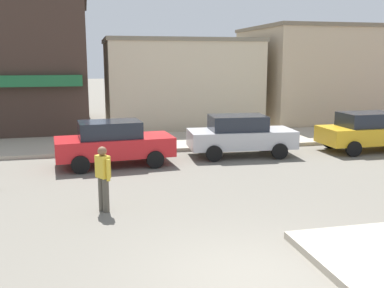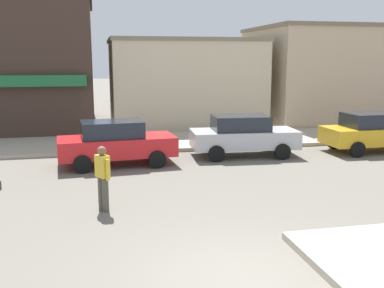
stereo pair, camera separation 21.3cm
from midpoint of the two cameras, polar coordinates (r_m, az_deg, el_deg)
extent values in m
plane|color=#6B665B|center=(7.96, 7.14, -16.72)|extent=(160.00, 160.00, 0.00)
cube|color=#A89E8C|center=(19.72, -5.63, 0.23)|extent=(80.00, 4.00, 0.15)
cube|color=red|center=(15.84, -10.17, -0.30)|extent=(4.12, 2.02, 0.66)
cube|color=#1E232D|center=(15.71, -10.79, 1.85)|extent=(2.19, 1.56, 0.56)
cylinder|color=black|center=(16.93, -6.36, -0.76)|extent=(0.61, 0.23, 0.60)
cylinder|color=black|center=(15.30, -5.09, -1.98)|extent=(0.61, 0.23, 0.60)
cylinder|color=black|center=(16.63, -14.76, -1.26)|extent=(0.61, 0.23, 0.60)
cylinder|color=black|center=(14.97, -14.39, -2.56)|extent=(0.61, 0.23, 0.60)
cube|color=#B7B7BC|center=(17.24, 5.91, 0.71)|extent=(4.10, 1.96, 0.66)
cube|color=#1E232D|center=(17.10, 5.47, 2.71)|extent=(2.17, 1.53, 0.56)
cylinder|color=black|center=(18.46, 8.92, 0.14)|extent=(0.61, 0.22, 0.60)
cylinder|color=black|center=(16.89, 10.71, -0.92)|extent=(0.61, 0.22, 0.60)
cylinder|color=black|center=(17.85, 1.33, -0.10)|extent=(0.61, 0.22, 0.60)
cylinder|color=black|center=(16.21, 2.44, -1.22)|extent=(0.61, 0.22, 0.60)
cube|color=gold|center=(19.39, 21.31, 1.14)|extent=(4.01, 1.73, 0.66)
cube|color=#1E232D|center=(19.22, 21.07, 2.92)|extent=(2.09, 1.41, 0.56)
cylinder|color=black|center=(20.84, 22.72, 0.64)|extent=(0.60, 0.18, 0.60)
cylinder|color=black|center=(19.48, 16.82, 0.36)|extent=(0.60, 0.18, 0.60)
cylinder|color=black|center=(18.07, 19.53, -0.59)|extent=(0.60, 0.18, 0.60)
cylinder|color=#4C473D|center=(11.12, -11.43, -6.39)|extent=(0.16, 0.16, 0.85)
cylinder|color=#4C473D|center=(11.27, -11.93, -6.18)|extent=(0.16, 0.16, 0.85)
cube|color=gold|center=(11.01, -11.82, -2.82)|extent=(0.37, 0.42, 0.54)
sphere|color=brown|center=(10.93, -11.89, -0.89)|extent=(0.22, 0.22, 0.22)
cylinder|color=gold|center=(10.84, -11.15, -3.29)|extent=(0.12, 0.12, 0.52)
cylinder|color=gold|center=(11.22, -12.44, -2.87)|extent=(0.12, 0.12, 0.52)
cube|color=beige|center=(25.08, -1.83, 7.55)|extent=(7.97, 5.66, 4.52)
cube|color=gray|center=(25.06, -1.87, 12.95)|extent=(8.13, 5.78, 0.20)
cube|color=tan|center=(28.45, 15.81, 8.33)|extent=(8.33, 7.26, 5.31)
cube|color=#716452|center=(28.49, 16.10, 13.87)|extent=(8.49, 7.40, 0.20)
camera|label=1|loc=(0.11, -90.53, -0.10)|focal=42.00mm
camera|label=2|loc=(0.11, 89.47, 0.10)|focal=42.00mm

